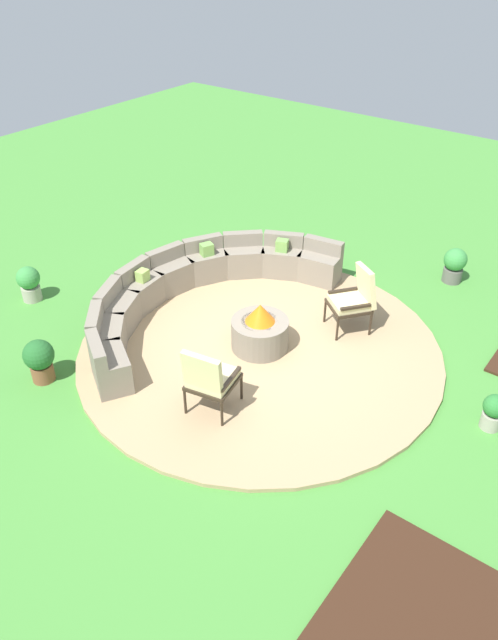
% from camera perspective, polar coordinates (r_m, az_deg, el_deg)
% --- Properties ---
extents(ground_plane, '(24.00, 24.00, 0.00)m').
position_cam_1_polar(ground_plane, '(8.96, 1.02, -2.81)').
color(ground_plane, '#478C38').
extents(patio_circle, '(5.35, 5.35, 0.06)m').
position_cam_1_polar(patio_circle, '(8.95, 1.02, -2.66)').
color(patio_circle, tan).
rests_on(patio_circle, ground_plane).
extents(mulch_bed_left, '(1.77, 1.60, 0.04)m').
position_cam_1_polar(mulch_bed_left, '(6.39, 16.04, -25.46)').
color(mulch_bed_left, '#382114').
rests_on(mulch_bed_left, ground_plane).
extents(fire_pit, '(0.84, 0.84, 0.74)m').
position_cam_1_polar(fire_pit, '(8.76, 1.04, -1.00)').
color(fire_pit, gray).
rests_on(fire_pit, patio_circle).
extents(curved_stone_bench, '(4.69, 2.48, 0.73)m').
position_cam_1_polar(curved_stone_bench, '(9.77, -5.21, 3.08)').
color(curved_stone_bench, gray).
rests_on(curved_stone_bench, patio_circle).
extents(lounge_chair_front_left, '(0.72, 0.67, 1.02)m').
position_cam_1_polar(lounge_chair_front_left, '(7.54, -3.77, -5.49)').
color(lounge_chair_front_left, '#2D2319').
rests_on(lounge_chair_front_left, patio_circle).
extents(lounge_chair_front_right, '(0.78, 0.81, 1.05)m').
position_cam_1_polar(lounge_chair_front_right, '(9.17, 10.01, 2.10)').
color(lounge_chair_front_right, '#2D2319').
rests_on(lounge_chair_front_right, patio_circle).
extents(potted_plant_0, '(0.42, 0.42, 0.64)m').
position_cam_1_polar(potted_plant_0, '(8.69, -19.24, -3.49)').
color(potted_plant_0, brown).
rests_on(potted_plant_0, ground_plane).
extents(potted_plant_1, '(0.30, 0.30, 0.50)m').
position_cam_1_polar(potted_plant_1, '(8.14, 22.19, -8.00)').
color(potted_plant_1, '#A89E8E').
rests_on(potted_plant_1, ground_plane).
extents(potted_plant_2, '(0.38, 0.38, 0.61)m').
position_cam_1_polar(potted_plant_2, '(10.59, -20.13, 3.36)').
color(potted_plant_2, '#A89E8E').
rests_on(potted_plant_2, ground_plane).
extents(potted_plant_3, '(0.40, 0.40, 0.63)m').
position_cam_1_polar(potted_plant_3, '(11.05, 18.92, 5.06)').
color(potted_plant_3, '#605B56').
rests_on(potted_plant_3, ground_plane).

